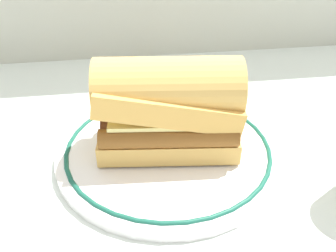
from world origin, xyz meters
The scene contains 4 objects.
ground_plane centered at (0.00, 0.00, 0.00)m, with size 1.50×1.50×0.00m, color silver.
plate centered at (-0.01, 0.01, 0.01)m, with size 0.29×0.29×0.01m.
sausage_sandwich centered at (-0.01, 0.01, 0.08)m, with size 0.19×0.12×0.12m.
butter_knife centered at (-0.03, 0.24, 0.00)m, with size 0.10×0.13×0.01m.
Camera 1 is at (-0.07, -0.37, 0.30)m, focal length 38.83 mm.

